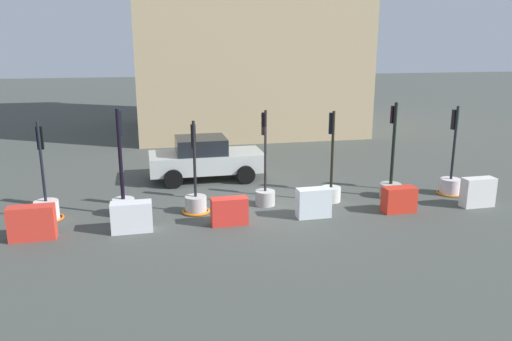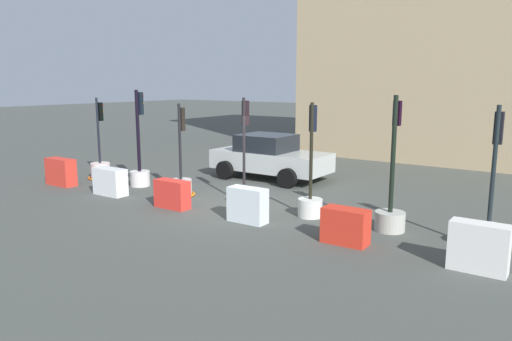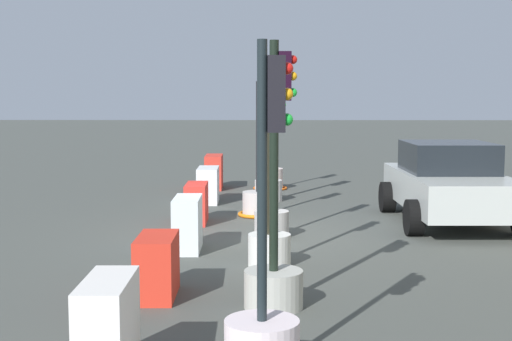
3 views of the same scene
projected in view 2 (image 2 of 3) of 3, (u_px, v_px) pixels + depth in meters
The scene contains 15 objects.
ground_plane at pixel (235, 206), 13.63m from camera, with size 120.00×120.00×0.00m, color #454944.
traffic_light_0 at pixel (100, 166), 17.46m from camera, with size 0.92×0.92×2.89m.
traffic_light_1 at pixel (140, 167), 16.15m from camera, with size 0.65×0.65×3.18m.
traffic_light_2 at pixel (181, 182), 14.79m from camera, with size 0.84×0.84×2.80m.
traffic_light_3 at pixel (244, 185), 13.72m from camera, with size 0.62×0.62×3.01m.
traffic_light_4 at pixel (310, 197), 12.45m from camera, with size 0.63×0.63×2.93m.
traffic_light_5 at pixel (391, 207), 11.27m from camera, with size 0.70×0.70×3.14m.
traffic_light_6 at pixel (488, 228), 9.97m from camera, with size 0.85×0.85×2.99m.
construction_barrier_0 at pixel (61, 172), 16.28m from camera, with size 1.16×0.47×0.91m.
construction_barrier_1 at pixel (110, 182), 14.88m from camera, with size 1.11×0.50×0.83m.
construction_barrier_2 at pixel (172, 194), 13.35m from camera, with size 1.03×0.43×0.78m.
construction_barrier_3 at pixel (248, 205), 11.98m from camera, with size 1.00×0.44×0.87m.
construction_barrier_4 at pixel (345, 226), 10.39m from camera, with size 0.99×0.49×0.77m.
construction_barrier_5 at pixel (479, 247), 8.84m from camera, with size 1.03×0.43×0.92m.
car_silver_hatchback at pixel (270, 157), 17.34m from camera, with size 4.21×2.28×1.58m.
Camera 2 is at (8.16, -10.42, 3.43)m, focal length 34.05 mm.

